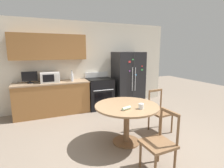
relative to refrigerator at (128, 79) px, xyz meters
The scene contains 13 objects.
ground_plane 2.63m from the refrigerator, 116.27° to the right, with size 14.00×14.00×0.00m, color gray.
back_wall 1.57m from the refrigerator, 165.55° to the left, with size 5.20×0.44×2.60m.
kitchen_counter 2.36m from the refrigerator, behind, with size 1.98×0.64×0.90m.
refrigerator is the anchor object (origin of this frame).
oven_range 1.03m from the refrigerator, behind, with size 0.74×0.68×1.08m.
microwave 2.37m from the refrigerator, behind, with size 0.49×0.39×0.27m.
countertop_tv 2.87m from the refrigerator, behind, with size 0.38×0.16×0.31m.
counter_bottle 1.79m from the refrigerator, behind, with size 0.07×0.07×0.31m.
dining_table 2.45m from the refrigerator, 118.85° to the right, with size 1.19×1.19×0.74m.
dining_chair_near 3.27m from the refrigerator, 110.25° to the right, with size 0.43×0.43×0.90m.
dining_chair_right 2.04m from the refrigerator, 98.12° to the right, with size 0.45×0.45×0.90m.
candle_glass 2.63m from the refrigerator, 113.38° to the right, with size 0.09×0.09×0.09m.
folded_napkin 2.69m from the refrigerator, 118.90° to the right, with size 0.19×0.10×0.05m.
Camera 1 is at (-1.55, -2.65, 1.74)m, focal length 28.00 mm.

